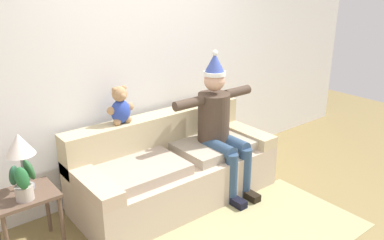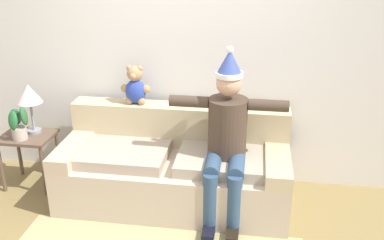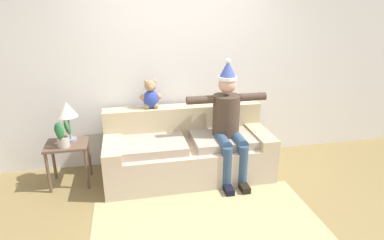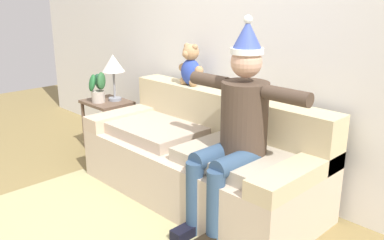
{
  "view_description": "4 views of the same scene",
  "coord_description": "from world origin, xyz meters",
  "views": [
    {
      "loc": [
        -2.19,
        -2.03,
        2.24
      ],
      "look_at": [
        0.12,
        0.86,
        0.89
      ],
      "focal_mm": 37.35,
      "sensor_mm": 36.0,
      "label": 1
    },
    {
      "loc": [
        0.7,
        -2.56,
        2.33
      ],
      "look_at": [
        0.19,
        0.88,
        0.88
      ],
      "focal_mm": 40.89,
      "sensor_mm": 36.0,
      "label": 2
    },
    {
      "loc": [
        -0.73,
        -2.76,
        2.17
      ],
      "look_at": [
        0.05,
        0.96,
        0.77
      ],
      "focal_mm": 30.4,
      "sensor_mm": 36.0,
      "label": 3
    },
    {
      "loc": [
        2.27,
        -1.31,
        1.67
      ],
      "look_at": [
        0.05,
        0.86,
        0.71
      ],
      "focal_mm": 38.9,
      "sensor_mm": 36.0,
      "label": 4
    }
  ],
  "objects": [
    {
      "name": "area_rug",
      "position": [
        0.0,
        -0.03,
        0.0
      ],
      "size": [
        2.35,
        1.16,
        0.01
      ],
      "primitive_type": "cube",
      "color": "tan",
      "rests_on": "ground_plane"
    },
    {
      "name": "table_lamp",
      "position": [
        -1.44,
        1.14,
        0.93
      ],
      "size": [
        0.24,
        0.24,
        0.5
      ],
      "color": "gray",
      "rests_on": "side_table"
    },
    {
      "name": "couch",
      "position": [
        0.0,
        1.02,
        0.33
      ],
      "size": [
        2.1,
        0.9,
        0.85
      ],
      "color": "#C3AE96",
      "rests_on": "ground_plane"
    },
    {
      "name": "potted_plant",
      "position": [
        -1.5,
        0.97,
        0.7
      ],
      "size": [
        0.22,
        0.24,
        0.34
      ],
      "color": "#B6ABA0",
      "rests_on": "side_table"
    },
    {
      "name": "person_seated",
      "position": [
        0.49,
        0.85,
        0.77
      ],
      "size": [
        1.02,
        0.77,
        1.52
      ],
      "color": "#46362B",
      "rests_on": "ground_plane"
    },
    {
      "name": "ground_plane",
      "position": [
        0.0,
        0.0,
        0.0
      ],
      "size": [
        10.0,
        10.0,
        0.0
      ],
      "primitive_type": "plane",
      "color": "olive"
    },
    {
      "name": "teddy_bear",
      "position": [
        -0.42,
        1.3,
        1.02
      ],
      "size": [
        0.29,
        0.17,
        0.38
      ],
      "color": "#2C44A6",
      "rests_on": "couch"
    },
    {
      "name": "back_wall",
      "position": [
        0.0,
        1.55,
        1.35
      ],
      "size": [
        7.0,
        0.1,
        2.7
      ],
      "primitive_type": "cube",
      "color": "silver",
      "rests_on": "ground_plane"
    },
    {
      "name": "side_table",
      "position": [
        -1.48,
        1.06,
        0.45
      ],
      "size": [
        0.5,
        0.4,
        0.55
      ],
      "color": "brown",
      "rests_on": "ground_plane"
    }
  ]
}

